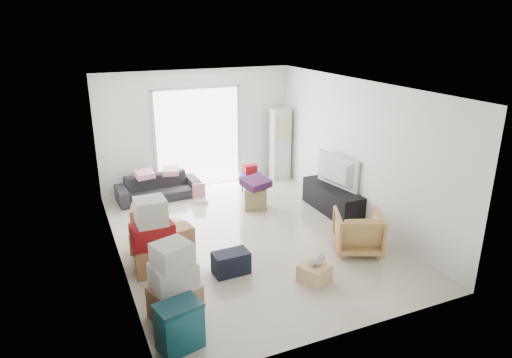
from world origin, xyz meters
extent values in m
cube|color=beige|center=(0.00, 0.00, -0.12)|extent=(4.50, 6.00, 0.24)
cube|color=white|center=(0.00, 0.00, 2.82)|extent=(4.50, 6.00, 0.24)
cube|color=white|center=(0.00, 3.12, 1.35)|extent=(4.50, 0.24, 2.70)
cube|color=white|center=(0.00, -3.12, 1.35)|extent=(4.50, 0.24, 2.70)
cube|color=white|center=(-2.37, 0.00, 1.35)|extent=(0.24, 6.00, 2.70)
cube|color=white|center=(2.37, 0.00, 1.35)|extent=(0.24, 6.00, 2.70)
cube|color=white|center=(0.00, 2.98, 1.15)|extent=(2.00, 0.01, 2.30)
cube|color=silver|center=(-1.00, 2.97, 1.15)|extent=(0.06, 0.04, 2.30)
cube|color=silver|center=(1.00, 2.97, 1.15)|extent=(0.06, 0.04, 2.30)
cube|color=silver|center=(0.00, 2.97, 2.30)|extent=(2.10, 0.04, 0.06)
cube|color=silver|center=(1.95, 2.65, 0.88)|extent=(0.45, 0.30, 1.75)
cube|color=black|center=(2.00, 0.36, 0.27)|extent=(0.48, 1.60, 0.53)
imported|color=black|center=(2.00, 0.36, 0.61)|extent=(0.83, 1.22, 0.15)
imported|color=#2A292F|center=(-1.09, 2.50, 0.35)|extent=(1.80, 0.60, 0.70)
cube|color=#CD95AA|center=(-1.36, 2.47, 0.76)|extent=(0.44, 0.37, 0.12)
cube|color=#CD95AA|center=(-0.80, 2.48, 0.75)|extent=(0.38, 0.34, 0.11)
imported|color=tan|center=(1.47, -1.25, 0.39)|extent=(0.98, 0.95, 0.77)
cube|color=#114C56|center=(-1.90, -2.43, 0.14)|extent=(0.57, 0.45, 0.28)
cube|color=#114C56|center=(-1.90, -2.43, 0.42)|extent=(0.57, 0.45, 0.28)
cube|color=#0C333D|center=(-1.90, -2.43, 0.58)|extent=(0.59, 0.47, 0.04)
cube|color=#A87C4C|center=(-1.80, -1.81, 0.22)|extent=(0.72, 0.66, 0.44)
cube|color=silver|center=(-1.80, -1.81, 0.61)|extent=(0.61, 0.53, 0.34)
cube|color=silver|center=(-1.80, -1.81, 0.93)|extent=(0.54, 0.51, 0.29)
cube|color=#A87C4C|center=(-1.80, -0.51, 0.21)|extent=(0.64, 0.64, 0.43)
cube|color=maroon|center=(-1.80, -0.51, 0.52)|extent=(0.67, 0.48, 0.19)
cube|color=maroon|center=(-1.80, -0.51, 0.70)|extent=(0.65, 0.46, 0.17)
cube|color=silver|center=(-1.80, -0.51, 0.99)|extent=(0.45, 0.43, 0.41)
cube|color=#A87C4C|center=(-1.77, 0.21, 0.19)|extent=(0.64, 0.59, 0.38)
cube|color=#A87C4C|center=(-1.77, 0.21, 0.59)|extent=(0.56, 0.56, 0.41)
cube|color=#A87C4C|center=(-1.20, 0.21, 0.16)|extent=(0.45, 0.45, 0.33)
cube|color=black|center=(-0.74, -1.08, 0.18)|extent=(0.56, 0.35, 0.35)
cube|color=#8F8B53|center=(0.65, 1.16, 0.22)|extent=(0.59, 0.59, 0.45)
cube|color=#3E1B44|center=(0.65, 1.16, 0.52)|extent=(0.59, 0.59, 0.14)
cylinder|color=blue|center=(0.90, 2.05, 0.43)|extent=(0.53, 0.53, 0.04)
cylinder|color=blue|center=(1.03, 2.18, 0.21)|extent=(0.04, 0.04, 0.41)
cylinder|color=blue|center=(0.77, 2.18, 0.21)|extent=(0.04, 0.04, 0.41)
cylinder|color=blue|center=(0.77, 1.92, 0.21)|extent=(0.04, 0.04, 0.41)
cylinder|color=blue|center=(1.03, 1.92, 0.21)|extent=(0.04, 0.04, 0.41)
cube|color=maroon|center=(0.90, 2.05, 0.55)|extent=(0.28, 0.22, 0.20)
cube|color=silver|center=(-0.31, 1.91, 0.04)|extent=(0.34, 0.32, 0.07)
cube|color=#D2757E|center=(-0.31, 2.02, 0.23)|extent=(0.27, 0.10, 0.32)
cube|color=#DCB77E|center=(0.32, -1.79, 0.13)|extent=(0.52, 0.52, 0.26)
ellipsoid|color=#B2ADA8|center=(0.32, -1.79, 0.33)|extent=(0.23, 0.16, 0.13)
cube|color=#CE2B42|center=(0.32, -1.79, 0.33)|extent=(0.19, 0.18, 0.03)
sphere|color=#B2ADA8|center=(0.45, -1.76, 0.36)|extent=(0.12, 0.12, 0.12)
camera|label=1|loc=(-2.88, -6.92, 3.70)|focal=32.00mm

